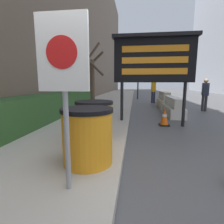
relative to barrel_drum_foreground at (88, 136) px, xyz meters
The scene contains 15 objects.
ground_plane 0.86m from the barrel_drum_foreground, 33.42° to the right, with size 120.00×120.00×0.00m, color #474749.
sidewalk_left 1.34m from the barrel_drum_foreground, 163.62° to the right, with size 3.44×56.00×0.15m.
hedge_strip 4.25m from the barrel_drum_foreground, 122.86° to the left, with size 0.90×7.72×0.85m.
bare_tree 8.92m from the barrel_drum_foreground, 103.24° to the left, with size 1.71×1.80×3.89m.
barrel_drum_foreground is the anchor object (origin of this frame).
barrel_drum_middle 1.01m from the barrel_drum_foreground, 97.25° to the left, with size 0.79×0.79×0.86m.
warning_sign 1.17m from the barrel_drum_foreground, 93.70° to the right, with size 0.56×0.08×1.94m.
message_board 3.78m from the barrel_drum_foreground, 68.46° to the left, with size 2.59×0.36×2.84m.
jersey_barrier_white 5.72m from the barrel_drum_foreground, 65.78° to the left, with size 0.60×2.16×0.78m.
jersey_barrier_cream 8.02m from the barrel_drum_foreground, 72.99° to the left, with size 0.58×1.95×0.90m.
traffic_cone_near 3.69m from the barrel_drum_foreground, 62.77° to the left, with size 0.33×0.33×0.58m.
traffic_cone_mid 9.76m from the barrel_drum_foreground, 75.65° to the left, with size 0.37×0.37×0.66m.
traffic_light_near_curb 12.87m from the barrel_drum_foreground, 85.73° to the left, with size 0.28×0.44×3.76m.
pedestrian_worker 10.05m from the barrel_drum_foreground, 78.71° to the left, with size 0.28×0.44×1.64m.
pedestrian_passerby 7.84m from the barrel_drum_foreground, 58.09° to the left, with size 0.31×0.45×1.60m.
Camera 1 is at (0.18, -2.16, 1.38)m, focal length 28.00 mm.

